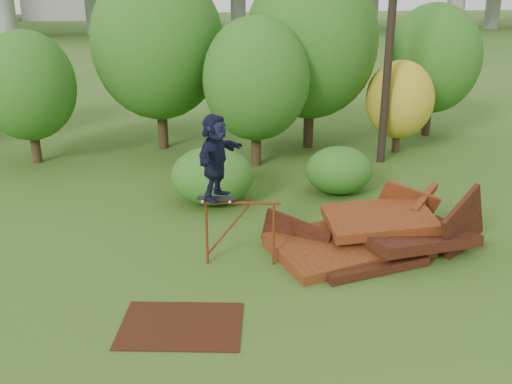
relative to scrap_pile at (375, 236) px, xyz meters
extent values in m
plane|color=#2D5116|center=(-2.03, -1.79, -0.37)|extent=(240.00, 240.00, 0.00)
cube|color=#3E1B0B|center=(-0.62, 0.02, -0.19)|extent=(3.93, 2.88, 0.59)
cube|color=black|center=(0.88, -0.28, 0.05)|extent=(2.91, 2.15, 0.51)
cube|color=#3E1B0B|center=(0.18, 0.22, 0.33)|extent=(2.61, 1.83, 0.52)
cube|color=black|center=(1.98, -0.48, 0.28)|extent=(1.73, 1.16, 1.93)
cube|color=#3E1B0B|center=(1.18, 1.02, 0.18)|extent=(1.62, 0.94, 1.69)
cube|color=black|center=(-1.82, 0.42, -0.02)|extent=(1.51, 1.14, 1.15)
cube|color=black|center=(-0.32, -1.18, -0.25)|extent=(2.50, 0.70, 0.21)
cube|color=#3E1B0B|center=(1.58, 0.72, 0.58)|extent=(1.21, 1.25, 0.38)
cylinder|color=#61210F|center=(-3.98, 0.07, 0.38)|extent=(0.06, 0.06, 1.48)
cylinder|color=#61210F|center=(-2.52, -0.27, 0.38)|extent=(0.06, 0.06, 1.48)
cylinder|color=#61210F|center=(-3.25, -0.10, 1.12)|extent=(1.77, 0.47, 0.06)
cube|color=black|center=(-3.75, 0.02, 1.22)|extent=(0.86, 0.41, 0.03)
cylinder|color=silver|center=(-4.06, -0.01, 1.18)|extent=(0.07, 0.04, 0.06)
cylinder|color=silver|center=(-4.02, 0.17, 1.18)|extent=(0.07, 0.04, 0.06)
cylinder|color=silver|center=(-3.48, -0.14, 1.18)|extent=(0.07, 0.04, 0.06)
cylinder|color=silver|center=(-3.43, 0.04, 1.18)|extent=(0.07, 0.04, 0.06)
imported|color=black|center=(-3.75, 0.02, 2.17)|extent=(1.42, 1.74, 1.86)
cube|color=#36180B|center=(-4.74, -2.38, -0.35)|extent=(2.54, 2.05, 0.03)
cylinder|color=black|center=(-9.10, 8.97, 0.38)|extent=(0.33, 0.33, 1.50)
ellipsoid|color=#1C5416|center=(-9.10, 8.97, 2.35)|extent=(3.26, 3.26, 3.74)
cylinder|color=black|center=(-4.60, 10.08, 0.70)|extent=(0.38, 0.38, 2.13)
ellipsoid|color=#1C5416|center=(-4.60, 10.08, 3.58)|extent=(4.84, 4.84, 5.56)
cylinder|color=black|center=(-1.49, 7.22, 0.46)|extent=(0.34, 0.34, 1.65)
ellipsoid|color=#1C5416|center=(-1.49, 7.22, 2.63)|extent=(3.60, 3.60, 4.14)
cylinder|color=black|center=(0.93, 9.17, 0.71)|extent=(0.38, 0.38, 2.15)
ellipsoid|color=#1C5416|center=(0.93, 9.17, 3.63)|extent=(4.92, 4.92, 5.66)
cylinder|color=black|center=(3.98, 7.82, 0.17)|extent=(0.29, 0.29, 1.07)
ellipsoid|color=#A58C19|center=(3.98, 7.82, 1.64)|extent=(2.49, 2.49, 2.86)
cylinder|color=black|center=(6.31, 10.06, 0.50)|extent=(0.35, 0.35, 1.73)
ellipsoid|color=#1C5416|center=(6.31, 10.06, 2.78)|extent=(3.80, 3.80, 4.37)
ellipsoid|color=#1C5416|center=(-3.41, 3.86, 0.46)|extent=(2.38, 2.20, 1.65)
ellipsoid|color=#1C5416|center=(0.44, 3.99, 0.35)|extent=(2.02, 1.85, 1.43)
cylinder|color=black|center=(2.95, 6.77, 4.41)|extent=(0.28, 0.28, 9.55)
cylinder|color=gray|center=(-20.03, 58.21, 3.63)|extent=(2.20, 2.20, 8.00)
cylinder|color=gray|center=(-2.03, 58.21, 3.63)|extent=(2.20, 2.20, 8.00)
cylinder|color=gray|center=(15.97, 58.21, 3.63)|extent=(2.20, 2.20, 8.00)
camera|label=1|loc=(-5.07, -11.59, 5.64)|focal=40.00mm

